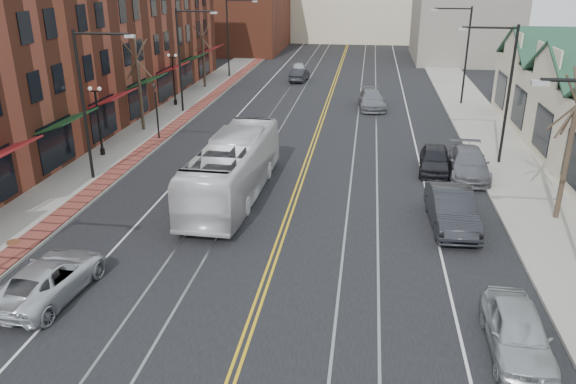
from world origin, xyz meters
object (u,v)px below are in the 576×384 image
(parked_car_d, at_px, (435,159))
(parked_car_a, at_px, (518,332))
(parked_car_b, at_px, (452,209))
(parked_car_c, at_px, (468,163))
(transit_bus, at_px, (233,168))
(parked_suv, at_px, (49,279))

(parked_car_d, bearing_deg, parked_car_a, -81.99)
(parked_car_b, bearing_deg, parked_car_d, 87.47)
(parked_car_c, distance_m, parked_car_d, 1.88)
(transit_bus, relative_size, parked_car_b, 2.15)
(parked_car_b, bearing_deg, parked_suv, -154.35)
(parked_suv, height_order, parked_car_c, parked_car_c)
(parked_suv, relative_size, parked_car_b, 0.94)
(parked_car_d, bearing_deg, parked_car_c, -11.35)
(parked_suv, bearing_deg, transit_bus, -108.27)
(transit_bus, distance_m, parked_car_a, 16.02)
(transit_bus, height_order, parked_suv, transit_bus)
(parked_car_a, xyz_separation_m, parked_car_c, (0.95, 16.09, 0.02))
(transit_bus, bearing_deg, parked_suv, 68.34)
(parked_suv, relative_size, parked_car_d, 1.15)
(transit_bus, xyz_separation_m, parked_car_b, (10.63, -2.11, -0.70))
(transit_bus, xyz_separation_m, parked_car_a, (11.48, -11.15, -0.83))
(parked_car_a, bearing_deg, parked_car_b, 96.65)
(parked_suv, xyz_separation_m, parked_car_d, (15.00, 15.62, 0.05))
(transit_bus, bearing_deg, parked_car_b, 170.42)
(parked_car_b, height_order, parked_car_c, parked_car_b)
(parked_car_c, bearing_deg, parked_car_b, -101.59)
(transit_bus, xyz_separation_m, parked_suv, (-4.37, -10.15, -0.88))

